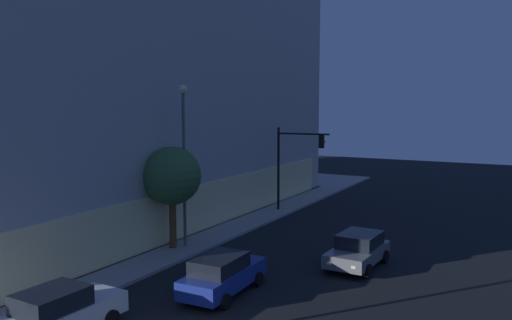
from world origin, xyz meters
name	(u,v)px	position (x,y,z in m)	size (l,w,h in m)	color
modern_building	(44,76)	(14.24, 23.58, 9.79)	(35.17, 30.50, 19.72)	#4C4C51
traffic_light_far_corner	(294,156)	(20.63, 6.03, 4.07)	(0.52, 3.80, 5.90)	black
street_lamp_sidewalk	(184,147)	(9.49, 7.37, 5.45)	(0.44, 0.44, 8.53)	#525252
sidewalk_tree	(172,176)	(8.95, 7.75, 3.94)	(3.06, 3.06, 5.35)	brown
car_white	(58,313)	(-1.08, 4.74, 0.84)	(4.47, 2.12, 1.69)	silver
car_blue	(223,274)	(4.80, 2.05, 0.84)	(4.54, 2.05, 1.65)	navy
car_grey	(358,250)	(10.98, -1.66, 0.80)	(4.17, 2.29, 1.56)	slate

